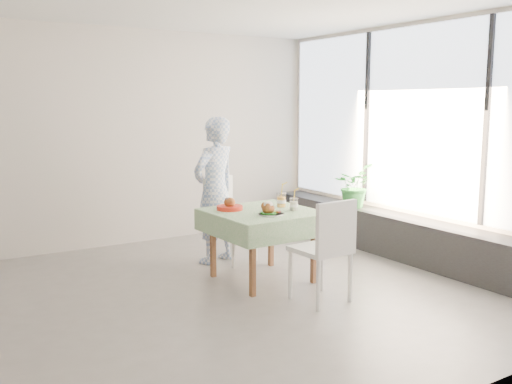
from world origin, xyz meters
TOP-DOWN VIEW (x-y plane):
  - floor at (0.00, 0.00)m, footprint 6.00×6.00m
  - wall_back at (0.00, 2.50)m, footprint 6.00×0.02m
  - wall_front at (0.00, -2.50)m, footprint 6.00×0.02m
  - wall_right at (3.00, 0.00)m, footprint 0.02×5.00m
  - window_pane at (2.97, 0.00)m, footprint 0.01×4.80m
  - window_ledge at (2.80, 0.00)m, footprint 0.40×4.80m
  - cafe_table at (0.89, 0.21)m, footprint 1.07×1.07m
  - chair_far at (0.96, 1.01)m, footprint 0.59×0.59m
  - chair_near at (1.00, -0.63)m, footprint 0.49×0.49m
  - diner at (0.81, 1.10)m, footprint 0.71×0.58m
  - main_dish at (0.82, -0.03)m, footprint 0.28×0.28m
  - juice_cup_orange at (1.18, 0.28)m, footprint 0.11×0.11m
  - juice_cup_lemonade at (1.17, 0.05)m, footprint 0.09×0.09m
  - second_dish at (0.63, 0.43)m, footprint 0.27×0.27m
  - potted_plant at (2.72, 0.87)m, footprint 0.68×0.65m

SIDE VIEW (x-z plane):
  - floor at x=0.00m, z-range 0.00..0.00m
  - window_ledge at x=2.80m, z-range 0.00..0.50m
  - chair_near at x=1.00m, z-range -0.19..0.79m
  - chair_far at x=0.96m, z-range -0.19..0.80m
  - cafe_table at x=0.89m, z-range 0.09..0.83m
  - second_dish at x=0.63m, z-range 0.72..0.85m
  - potted_plant at x=2.72m, z-range 0.50..1.07m
  - main_dish at x=0.82m, z-range 0.72..0.86m
  - juice_cup_lemonade at x=1.17m, z-range 0.67..0.93m
  - juice_cup_orange at x=1.18m, z-range 0.66..0.96m
  - diner at x=0.81m, z-range 0.00..1.69m
  - wall_back at x=0.00m, z-range 0.00..2.80m
  - wall_front at x=0.00m, z-range 0.00..2.80m
  - wall_right at x=3.00m, z-range 0.00..2.80m
  - window_pane at x=2.97m, z-range 0.56..2.74m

